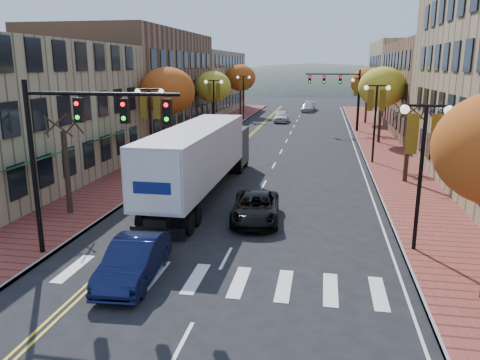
% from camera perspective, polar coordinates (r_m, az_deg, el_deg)
% --- Properties ---
extents(ground, '(200.00, 200.00, 0.00)m').
position_cam_1_polar(ground, '(15.48, -4.86, -15.28)').
color(ground, black).
rests_on(ground, ground).
extents(sidewalk_left, '(4.00, 85.00, 0.15)m').
position_cam_1_polar(sidewalk_left, '(47.83, -5.32, 4.85)').
color(sidewalk_left, brown).
rests_on(sidewalk_left, ground).
extents(sidewalk_right, '(4.00, 85.00, 0.15)m').
position_cam_1_polar(sidewalk_right, '(46.45, 16.69, 4.06)').
color(sidewalk_right, brown).
rests_on(sidewalk_right, ground).
extents(building_left_mid, '(12.00, 24.00, 11.00)m').
position_cam_1_polar(building_left_mid, '(53.23, -12.93, 11.35)').
color(building_left_mid, brown).
rests_on(building_left_mid, ground).
extents(building_left_far, '(12.00, 26.00, 9.50)m').
position_cam_1_polar(building_left_far, '(76.90, -5.55, 11.74)').
color(building_left_far, '#9E8966').
rests_on(building_left_far, ground).
extents(building_right_mid, '(15.00, 24.00, 10.00)m').
position_cam_1_polar(building_right_mid, '(57.07, 25.65, 10.00)').
color(building_right_mid, brown).
rests_on(building_right_mid, ground).
extents(building_right_far, '(15.00, 20.00, 11.00)m').
position_cam_1_polar(building_right_far, '(78.49, 21.50, 11.46)').
color(building_right_far, '#9E8966').
rests_on(building_right_far, ground).
extents(tree_left_a, '(0.28, 0.28, 4.20)m').
position_cam_1_polar(tree_left_a, '(25.09, -20.34, 0.85)').
color(tree_left_a, '#382619').
rests_on(tree_left_a, sidewalk_left).
extents(tree_left_b, '(4.48, 4.48, 7.21)m').
position_cam_1_polar(tree_left_b, '(39.18, -8.83, 10.67)').
color(tree_left_b, '#382619').
rests_on(tree_left_b, sidewalk_left).
extents(tree_left_c, '(4.16, 4.16, 6.69)m').
position_cam_1_polar(tree_left_c, '(54.57, -3.32, 11.26)').
color(tree_left_c, '#382619').
rests_on(tree_left_c, sidewalk_left).
extents(tree_left_d, '(4.61, 4.61, 7.42)m').
position_cam_1_polar(tree_left_d, '(72.17, 0.05, 12.35)').
color(tree_left_d, '#382619').
rests_on(tree_left_d, sidewalk_left).
extents(tree_right_b, '(0.28, 0.28, 4.20)m').
position_cam_1_polar(tree_right_b, '(31.94, 19.72, 3.55)').
color(tree_right_b, '#382619').
rests_on(tree_right_b, sidewalk_right).
extents(tree_right_c, '(4.48, 4.48, 7.21)m').
position_cam_1_polar(tree_right_c, '(47.39, 16.95, 10.77)').
color(tree_right_c, '#382619').
rests_on(tree_right_c, sidewalk_right).
extents(tree_right_d, '(4.35, 4.35, 7.00)m').
position_cam_1_polar(tree_right_d, '(63.30, 15.30, 11.37)').
color(tree_right_d, '#382619').
rests_on(tree_right_d, sidewalk_right).
extents(lamp_left_b, '(1.96, 0.36, 6.05)m').
position_cam_1_polar(lamp_left_b, '(31.26, -10.86, 7.69)').
color(lamp_left_b, black).
rests_on(lamp_left_b, ground).
extents(lamp_left_c, '(1.96, 0.36, 6.05)m').
position_cam_1_polar(lamp_left_c, '(48.44, -3.22, 10.03)').
color(lamp_left_c, black).
rests_on(lamp_left_c, ground).
extents(lamp_left_d, '(1.96, 0.36, 6.05)m').
position_cam_1_polar(lamp_left_d, '(66.06, 0.43, 11.07)').
color(lamp_left_d, black).
rests_on(lamp_left_d, ground).
extents(lamp_right_a, '(1.96, 0.36, 6.05)m').
position_cam_1_polar(lamp_right_a, '(19.69, 21.39, 3.46)').
color(lamp_right_a, black).
rests_on(lamp_right_a, ground).
extents(lamp_right_b, '(1.96, 0.36, 6.05)m').
position_cam_1_polar(lamp_right_b, '(37.38, 16.23, 8.37)').
color(lamp_right_b, black).
rests_on(lamp_right_b, ground).
extents(lamp_right_c, '(1.96, 0.36, 6.05)m').
position_cam_1_polar(lamp_right_c, '(55.27, 14.36, 10.10)').
color(lamp_right_c, black).
rests_on(lamp_right_c, ground).
extents(traffic_mast_near, '(6.10, 0.35, 7.00)m').
position_cam_1_polar(traffic_mast_near, '(18.61, -19.31, 5.05)').
color(traffic_mast_near, black).
rests_on(traffic_mast_near, ground).
extents(traffic_mast_far, '(6.10, 0.34, 7.00)m').
position_cam_1_polar(traffic_mast_far, '(55.12, 12.27, 10.86)').
color(traffic_mast_far, black).
rests_on(traffic_mast_far, ground).
extents(semi_truck, '(2.83, 16.76, 4.19)m').
position_cam_1_polar(semi_truck, '(27.53, -4.56, 3.20)').
color(semi_truck, black).
rests_on(semi_truck, ground).
extents(navy_sedan, '(1.88, 4.65, 1.50)m').
position_cam_1_polar(navy_sedan, '(17.32, -12.80, -9.53)').
color(navy_sedan, '#0D1335').
rests_on(navy_sedan, ground).
extents(black_suv, '(2.68, 5.07, 1.36)m').
position_cam_1_polar(black_suv, '(23.10, 1.92, -3.38)').
color(black_suv, black).
rests_on(black_suv, ground).
extents(car_far_white, '(1.88, 4.54, 1.54)m').
position_cam_1_polar(car_far_white, '(63.63, 5.06, 7.73)').
color(car_far_white, silver).
rests_on(car_far_white, ground).
extents(car_far_silver, '(2.31, 5.06, 1.44)m').
position_cam_1_polar(car_far_silver, '(78.30, 8.29, 8.75)').
color(car_far_silver, '#ACACB4').
rests_on(car_far_silver, ground).
extents(car_far_oncoming, '(1.67, 4.57, 1.50)m').
position_cam_1_polar(car_far_oncoming, '(82.34, 8.49, 9.01)').
color(car_far_oncoming, '#B7B8BF').
rests_on(car_far_oncoming, ground).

